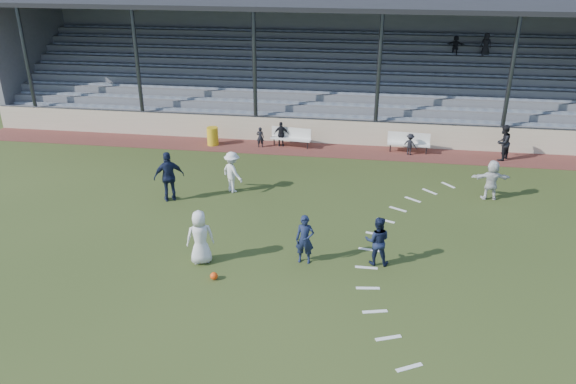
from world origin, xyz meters
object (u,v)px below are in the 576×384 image
Objects in this scene: bench_right at (409,141)px; trash_bin at (213,136)px; player_white_lead at (200,237)px; football at (214,276)px; official at (503,143)px; bench_left at (291,136)px; player_navy_lead at (305,240)px.

bench_right is 9.59m from trash_bin.
football is at bearing 103.21° from player_white_lead.
official is at bearing -1.56° from bench_right.
trash_bin is at bearing -52.80° from official.
player_navy_lead reaches higher than bench_left.
bench_right is 8.74× the size of football.
player_white_lead is at bearing -8.55° from official.
football is (3.26, -11.78, -0.35)m from trash_bin.
bench_left is at bearing -118.61° from player_white_lead.
bench_right is 13.68m from football.
bench_right is 1.20× the size of official.
player_white_lead is (-0.65, 0.92, 0.78)m from football.
player_navy_lead is (2.59, 1.40, 0.69)m from football.
player_navy_lead is (1.96, -10.67, 0.23)m from bench_left.
football is at bearing -85.54° from bench_left.
football is 0.14× the size of official.
bench_right is 11.36m from player_navy_lead.
bench_left is 10.85m from player_navy_lead.
player_white_lead is 15.54m from official.
bench_right is (5.69, 0.05, 0.00)m from bench_left.
official is (9.90, -0.37, 0.28)m from bench_left.
trash_bin is 0.55× the size of player_navy_lead.
bench_right is at bearing -58.17° from official.
trash_bin is 0.50× the size of player_white_lead.
player_navy_lead is (-3.73, -10.73, 0.23)m from bench_right.
player_white_lead reaches higher than trash_bin.
bench_left and bench_right have the same top height.
player_white_lead is at bearing -170.37° from player_navy_lead.
official is at bearing 53.63° from player_navy_lead.
football is 0.13× the size of player_white_lead.
trash_bin is at bearing -173.82° from bench_right.
football is at bearing -74.52° from trash_bin.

